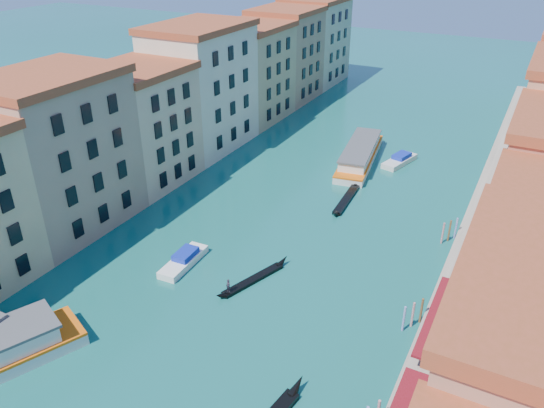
{
  "coord_description": "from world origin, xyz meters",
  "views": [
    {
      "loc": [
        25.64,
        -2.26,
        35.15
      ],
      "look_at": [
        0.07,
        46.85,
        5.78
      ],
      "focal_mm": 35.0,
      "sensor_mm": 36.0,
      "label": 1
    }
  ],
  "objects": [
    {
      "name": "left_bank_palazzos",
      "position": [
        -26.0,
        64.68,
        9.71
      ],
      "size": [
        12.8,
        128.4,
        21.0
      ],
      "color": "tan",
      "rests_on": "ground"
    },
    {
      "name": "quay",
      "position": [
        22.0,
        65.0,
        0.5
      ],
      "size": [
        4.0,
        140.0,
        1.0
      ],
      "primitive_type": "cube",
      "color": "gray",
      "rests_on": "ground"
    },
    {
      "name": "mooring_poles_right",
      "position": [
        19.1,
        28.8,
        1.3
      ],
      "size": [
        1.44,
        54.24,
        3.2
      ],
      "color": "brown",
      "rests_on": "ground"
    },
    {
      "name": "vaporetto_far",
      "position": [
        0.97,
        76.74,
        1.35
      ],
      "size": [
        7.51,
        20.6,
        3.0
      ],
      "rotation": [
        0.0,
        0.0,
        0.15
      ],
      "color": "silver",
      "rests_on": "ground"
    },
    {
      "name": "gondola_fore",
      "position": [
        1.64,
        39.27,
        0.37
      ],
      "size": [
        4.35,
        10.57,
        2.18
      ],
      "rotation": [
        0.0,
        0.0,
        -0.33
      ],
      "color": "black",
      "rests_on": "ground"
    },
    {
      "name": "gondola_far",
      "position": [
        4.01,
        62.67,
        0.37
      ],
      "size": [
        1.78,
        12.76,
        1.81
      ],
      "rotation": [
        0.0,
        0.0,
        0.06
      ],
      "color": "black",
      "rests_on": "ground"
    },
    {
      "name": "motorboat_mid",
      "position": [
        -7.12,
        38.5,
        0.59
      ],
      "size": [
        2.62,
        7.42,
        1.52
      ],
      "rotation": [
        0.0,
        0.0,
        0.04
      ],
      "color": "white",
      "rests_on": "ground"
    },
    {
      "name": "motorboat_far",
      "position": [
        7.15,
        79.06,
        0.61
      ],
      "size": [
        4.29,
        7.99,
        1.58
      ],
      "rotation": [
        0.0,
        0.0,
        -0.26
      ],
      "color": "silver",
      "rests_on": "ground"
    }
  ]
}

